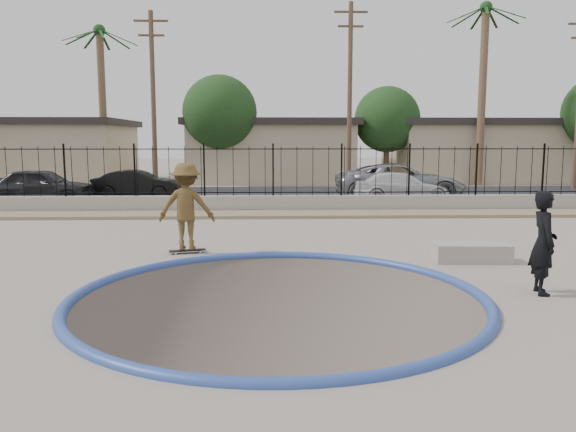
{
  "coord_description": "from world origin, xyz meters",
  "views": [
    {
      "loc": [
        -0.14,
        -10.15,
        2.64
      ],
      "look_at": [
        0.27,
        2.0,
        0.98
      ],
      "focal_mm": 35.0,
      "sensor_mm": 36.0,
      "label": 1
    }
  ],
  "objects_px": {
    "videographer": "(544,243)",
    "car_c": "(400,187)",
    "car_d": "(400,182)",
    "skateboard": "(187,251)",
    "car_a": "(42,185)",
    "car_b": "(138,184)",
    "concrete_ledge": "(471,253)",
    "skater": "(186,211)"
  },
  "relations": [
    {
      "from": "videographer",
      "to": "car_c",
      "type": "xyz_separation_m",
      "value": [
        0.87,
        14.29,
        -0.23
      ]
    },
    {
      "from": "videographer",
      "to": "car_d",
      "type": "bearing_deg",
      "value": 5.15
    },
    {
      "from": "skateboard",
      "to": "car_a",
      "type": "distance_m",
      "value": 13.0
    },
    {
      "from": "skateboard",
      "to": "car_d",
      "type": "xyz_separation_m",
      "value": [
        7.63,
        11.31,
        0.76
      ]
    },
    {
      "from": "skateboard",
      "to": "car_b",
      "type": "height_order",
      "value": "car_b"
    },
    {
      "from": "videographer",
      "to": "skateboard",
      "type": "bearing_deg",
      "value": 69.75
    },
    {
      "from": "car_c",
      "to": "skateboard",
      "type": "bearing_deg",
      "value": 141.17
    },
    {
      "from": "videographer",
      "to": "car_c",
      "type": "relative_size",
      "value": 0.42
    },
    {
      "from": "concrete_ledge",
      "to": "car_d",
      "type": "xyz_separation_m",
      "value": [
        1.32,
        12.44,
        0.62
      ]
    },
    {
      "from": "concrete_ledge",
      "to": "car_a",
      "type": "distance_m",
      "value": 18.14
    },
    {
      "from": "car_c",
      "to": "car_d",
      "type": "height_order",
      "value": "car_d"
    },
    {
      "from": "skater",
      "to": "car_b",
      "type": "height_order",
      "value": "skater"
    },
    {
      "from": "skater",
      "to": "car_b",
      "type": "relative_size",
      "value": 0.52
    },
    {
      "from": "skater",
      "to": "concrete_ledge",
      "type": "relative_size",
      "value": 1.26
    },
    {
      "from": "car_d",
      "to": "car_c",
      "type": "bearing_deg",
      "value": 168.57
    },
    {
      "from": "car_b",
      "to": "videographer",
      "type": "bearing_deg",
      "value": -145.02
    },
    {
      "from": "skateboard",
      "to": "car_b",
      "type": "relative_size",
      "value": 0.23
    },
    {
      "from": "car_c",
      "to": "car_d",
      "type": "xyz_separation_m",
      "value": [
        0.16,
        0.73,
        0.16
      ]
    },
    {
      "from": "videographer",
      "to": "car_b",
      "type": "xyz_separation_m",
      "value": [
        -10.55,
        15.89,
        -0.22
      ]
    },
    {
      "from": "concrete_ledge",
      "to": "skater",
      "type": "bearing_deg",
      "value": 169.84
    },
    {
      "from": "videographer",
      "to": "car_b",
      "type": "distance_m",
      "value": 19.08
    },
    {
      "from": "car_a",
      "to": "car_c",
      "type": "xyz_separation_m",
      "value": [
        14.99,
        0.0,
        -0.1
      ]
    },
    {
      "from": "skateboard",
      "to": "concrete_ledge",
      "type": "xyz_separation_m",
      "value": [
        6.32,
        -1.13,
        0.14
      ]
    },
    {
      "from": "concrete_ledge",
      "to": "car_b",
      "type": "bearing_deg",
      "value": 127.62
    },
    {
      "from": "car_c",
      "to": "videographer",
      "type": "bearing_deg",
      "value": 172.91
    },
    {
      "from": "car_b",
      "to": "car_c",
      "type": "xyz_separation_m",
      "value": [
        11.42,
        -1.6,
        -0.01
      ]
    },
    {
      "from": "skateboard",
      "to": "car_b",
      "type": "xyz_separation_m",
      "value": [
        -3.95,
        12.18,
        0.61
      ]
    },
    {
      "from": "car_d",
      "to": "skateboard",
      "type": "bearing_deg",
      "value": 146.87
    },
    {
      "from": "skater",
      "to": "skateboard",
      "type": "xyz_separation_m",
      "value": [
        0.0,
        0.0,
        -0.95
      ]
    },
    {
      "from": "skater",
      "to": "car_a",
      "type": "xyz_separation_m",
      "value": [
        -7.52,
        10.58,
        -0.25
      ]
    },
    {
      "from": "car_c",
      "to": "concrete_ledge",
      "type": "bearing_deg",
      "value": 170.75
    },
    {
      "from": "car_a",
      "to": "videographer",
      "type": "bearing_deg",
      "value": -134.03
    },
    {
      "from": "skater",
      "to": "car_c",
      "type": "height_order",
      "value": "skater"
    },
    {
      "from": "videographer",
      "to": "concrete_ledge",
      "type": "relative_size",
      "value": 1.11
    },
    {
      "from": "car_a",
      "to": "concrete_ledge",
      "type": "bearing_deg",
      "value": -128.94
    },
    {
      "from": "skateboard",
      "to": "videographer",
      "type": "height_order",
      "value": "videographer"
    },
    {
      "from": "skateboard",
      "to": "car_c",
      "type": "bearing_deg",
      "value": 37.83
    },
    {
      "from": "skateboard",
      "to": "car_d",
      "type": "distance_m",
      "value": 13.67
    },
    {
      "from": "car_d",
      "to": "videographer",
      "type": "bearing_deg",
      "value": 176.95
    },
    {
      "from": "skater",
      "to": "car_c",
      "type": "bearing_deg",
      "value": -122.92
    },
    {
      "from": "skateboard",
      "to": "videographer",
      "type": "xyz_separation_m",
      "value": [
        6.6,
        -3.71,
        0.83
      ]
    },
    {
      "from": "skater",
      "to": "videographer",
      "type": "relative_size",
      "value": 1.13
    }
  ]
}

